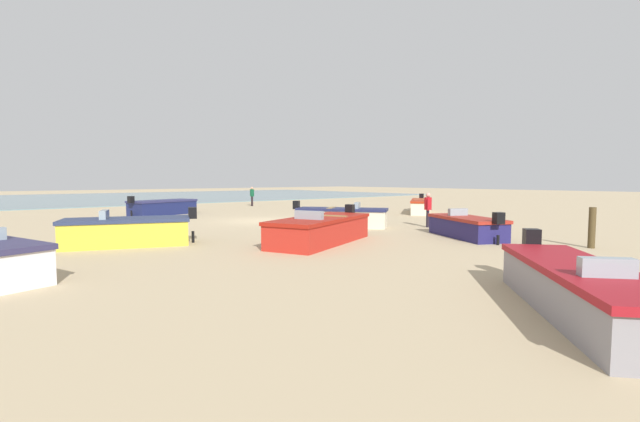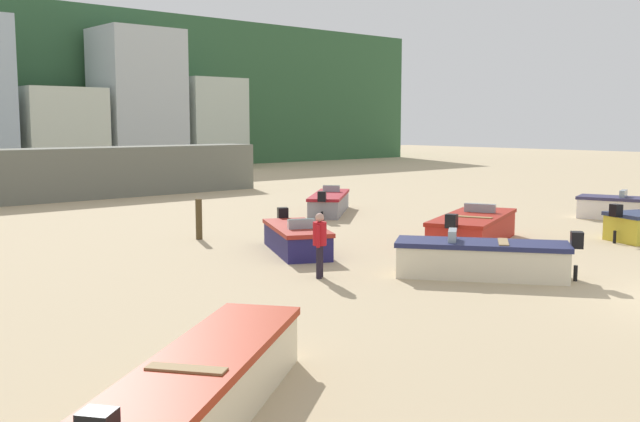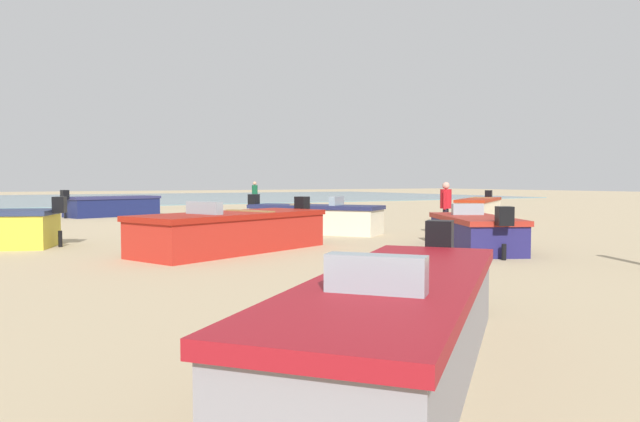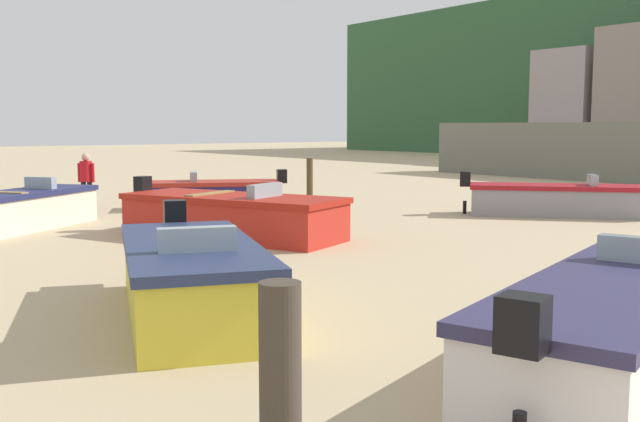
{
  "view_description": "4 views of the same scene",
  "coord_description": "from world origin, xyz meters",
  "px_view_note": "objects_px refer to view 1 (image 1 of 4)",
  "views": [
    {
      "loc": [
        12.17,
        19.74,
        2.24
      ],
      "look_at": [
        -1.51,
        3.27,
        0.65
      ],
      "focal_mm": 24.01,
      "sensor_mm": 36.0,
      "label": 1
    },
    {
      "loc": [
        -16.22,
        -5.71,
        3.82
      ],
      "look_at": [
        -1.96,
        10.47,
        1.21
      ],
      "focal_mm": 40.9,
      "sensor_mm": 36.0,
      "label": 2
    },
    {
      "loc": [
        7.52,
        21.2,
        1.65
      ],
      "look_at": [
        -3.11,
        2.3,
        0.54
      ],
      "focal_mm": 32.99,
      "sensor_mm": 36.0,
      "label": 3
    },
    {
      "loc": [
        16.08,
        0.47,
        2.35
      ],
      "look_at": [
        2.84,
        10.43,
        0.45
      ],
      "focal_mm": 40.98,
      "sensor_mm": 36.0,
      "label": 4
    }
  ],
  "objects_px": {
    "beach_walker_distant": "(252,195)",
    "boat_navy_3": "(466,227)",
    "mooring_post_mid_beach": "(592,228)",
    "boat_cream_7": "(421,206)",
    "boat_cream_0": "(342,217)",
    "boat_yellow_5": "(128,231)",
    "boat_grey_1": "(580,290)",
    "boat_red_6": "(321,230)",
    "beach_walker_foreground": "(428,207)",
    "boat_navy_4": "(163,207)"
  },
  "relations": [
    {
      "from": "boat_navy_4",
      "to": "mooring_post_mid_beach",
      "type": "bearing_deg",
      "value": -2.04
    },
    {
      "from": "boat_grey_1",
      "to": "beach_walker_foreground",
      "type": "bearing_deg",
      "value": -84.35
    },
    {
      "from": "mooring_post_mid_beach",
      "to": "beach_walker_foreground",
      "type": "bearing_deg",
      "value": -97.91
    },
    {
      "from": "boat_cream_7",
      "to": "beach_walker_foreground",
      "type": "xyz_separation_m",
      "value": [
        6.87,
        5.57,
        0.5
      ]
    },
    {
      "from": "boat_cream_0",
      "to": "boat_navy_3",
      "type": "bearing_deg",
      "value": 65.43
    },
    {
      "from": "boat_navy_4",
      "to": "boat_cream_7",
      "type": "relative_size",
      "value": 0.93
    },
    {
      "from": "boat_cream_7",
      "to": "beach_walker_foreground",
      "type": "distance_m",
      "value": 8.86
    },
    {
      "from": "boat_cream_0",
      "to": "boat_yellow_5",
      "type": "height_order",
      "value": "boat_yellow_5"
    },
    {
      "from": "boat_cream_0",
      "to": "beach_walker_distant",
      "type": "relative_size",
      "value": 2.59
    },
    {
      "from": "boat_grey_1",
      "to": "boat_cream_7",
      "type": "bearing_deg",
      "value": -87.49
    },
    {
      "from": "boat_red_6",
      "to": "beach_walker_foreground",
      "type": "distance_m",
      "value": 7.14
    },
    {
      "from": "boat_cream_0",
      "to": "mooring_post_mid_beach",
      "type": "distance_m",
      "value": 9.99
    },
    {
      "from": "beach_walker_foreground",
      "to": "beach_walker_distant",
      "type": "height_order",
      "value": "same"
    },
    {
      "from": "boat_yellow_5",
      "to": "beach_walker_distant",
      "type": "distance_m",
      "value": 21.6
    },
    {
      "from": "boat_grey_1",
      "to": "boat_yellow_5",
      "type": "bearing_deg",
      "value": -25.56
    },
    {
      "from": "boat_grey_1",
      "to": "boat_yellow_5",
      "type": "xyz_separation_m",
      "value": [
        3.53,
        -12.63,
        0.05
      ]
    },
    {
      "from": "boat_yellow_5",
      "to": "boat_cream_7",
      "type": "bearing_deg",
      "value": -62.0
    },
    {
      "from": "boat_cream_0",
      "to": "boat_yellow_5",
      "type": "bearing_deg",
      "value": -39.4
    },
    {
      "from": "boat_navy_3",
      "to": "beach_walker_foreground",
      "type": "relative_size",
      "value": 2.39
    },
    {
      "from": "boat_cream_0",
      "to": "boat_navy_3",
      "type": "distance_m",
      "value": 5.89
    },
    {
      "from": "mooring_post_mid_beach",
      "to": "beach_walker_distant",
      "type": "relative_size",
      "value": 0.83
    },
    {
      "from": "boat_grey_1",
      "to": "boat_navy_3",
      "type": "height_order",
      "value": "boat_grey_1"
    },
    {
      "from": "boat_grey_1",
      "to": "boat_red_6",
      "type": "xyz_separation_m",
      "value": [
        -1.87,
        -8.91,
        0.04
      ]
    },
    {
      "from": "boat_navy_3",
      "to": "beach_walker_distant",
      "type": "distance_m",
      "value": 22.63
    },
    {
      "from": "boat_cream_7",
      "to": "mooring_post_mid_beach",
      "type": "bearing_deg",
      "value": 111.93
    },
    {
      "from": "boat_cream_0",
      "to": "beach_walker_distant",
      "type": "distance_m",
      "value": 17.29
    },
    {
      "from": "boat_navy_3",
      "to": "beach_walker_foreground",
      "type": "height_order",
      "value": "beach_walker_foreground"
    },
    {
      "from": "boat_cream_0",
      "to": "boat_red_6",
      "type": "relative_size",
      "value": 0.81
    },
    {
      "from": "boat_grey_1",
      "to": "boat_yellow_5",
      "type": "distance_m",
      "value": 13.11
    },
    {
      "from": "boat_grey_1",
      "to": "beach_walker_foreground",
      "type": "height_order",
      "value": "beach_walker_foreground"
    },
    {
      "from": "mooring_post_mid_beach",
      "to": "boat_cream_7",
      "type": "bearing_deg",
      "value": -121.71
    },
    {
      "from": "boat_red_6",
      "to": "boat_grey_1",
      "type": "bearing_deg",
      "value": 145.37
    },
    {
      "from": "boat_grey_1",
      "to": "boat_navy_4",
      "type": "height_order",
      "value": "boat_navy_4"
    },
    {
      "from": "boat_cream_7",
      "to": "beach_walker_foreground",
      "type": "bearing_deg",
      "value": 92.69
    },
    {
      "from": "beach_walker_foreground",
      "to": "boat_grey_1",
      "type": "bearing_deg",
      "value": 8.7
    },
    {
      "from": "boat_grey_1",
      "to": "mooring_post_mid_beach",
      "type": "relative_size",
      "value": 3.29
    },
    {
      "from": "boat_cream_7",
      "to": "mooring_post_mid_beach",
      "type": "xyz_separation_m",
      "value": [
        7.86,
        12.73,
        0.22
      ]
    },
    {
      "from": "boat_yellow_5",
      "to": "boat_red_6",
      "type": "relative_size",
      "value": 0.83
    },
    {
      "from": "beach_walker_distant",
      "to": "boat_navy_3",
      "type": "bearing_deg",
      "value": -167.94
    },
    {
      "from": "boat_cream_0",
      "to": "boat_yellow_5",
      "type": "distance_m",
      "value": 9.43
    },
    {
      "from": "boat_navy_4",
      "to": "boat_red_6",
      "type": "xyz_separation_m",
      "value": [
        0.04,
        15.71,
        -0.01
      ]
    },
    {
      "from": "boat_navy_3",
      "to": "boat_navy_4",
      "type": "distance_m",
      "value": 18.93
    },
    {
      "from": "boat_cream_7",
      "to": "beach_walker_distant",
      "type": "distance_m",
      "value": 14.48
    },
    {
      "from": "boat_red_6",
      "to": "boat_cream_7",
      "type": "distance_m",
      "value": 15.29
    },
    {
      "from": "boat_navy_3",
      "to": "beach_walker_distant",
      "type": "relative_size",
      "value": 2.39
    },
    {
      "from": "boat_navy_4",
      "to": "boat_yellow_5",
      "type": "bearing_deg",
      "value": -41.71
    },
    {
      "from": "boat_grey_1",
      "to": "beach_walker_foreground",
      "type": "distance_m",
      "value": 13.12
    },
    {
      "from": "beach_walker_distant",
      "to": "boat_cream_0",
      "type": "bearing_deg",
      "value": -175.16
    },
    {
      "from": "boat_cream_0",
      "to": "beach_walker_foreground",
      "type": "bearing_deg",
      "value": 103.02
    },
    {
      "from": "beach_walker_distant",
      "to": "beach_walker_foreground",
      "type": "bearing_deg",
      "value": -164.07
    }
  ]
}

